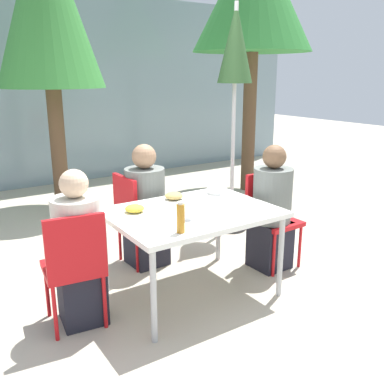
{
  "coord_description": "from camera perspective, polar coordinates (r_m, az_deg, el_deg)",
  "views": [
    {
      "loc": [
        -1.76,
        -2.67,
        1.76
      ],
      "look_at": [
        0.0,
        0.0,
        0.87
      ],
      "focal_mm": 40.0,
      "sensor_mm": 36.0,
      "label": 1
    }
  ],
  "objects": [
    {
      "name": "ground_plane",
      "position": [
        3.65,
        0.0,
        -13.29
      ],
      "size": [
        24.0,
        24.0,
        0.0
      ],
      "primitive_type": "plane",
      "color": "#B2A893"
    },
    {
      "name": "building_facade",
      "position": [
        7.27,
        -19.85,
        12.6
      ],
      "size": [
        10.0,
        0.2,
        3.0
      ],
      "color": "gray",
      "rests_on": "ground"
    },
    {
      "name": "dining_table",
      "position": [
        3.38,
        0.0,
        -3.36
      ],
      "size": [
        1.28,
        0.95,
        0.72
      ],
      "color": "white",
      "rests_on": "ground"
    },
    {
      "name": "chair_left",
      "position": [
        3.08,
        -15.39,
        -8.96
      ],
      "size": [
        0.44,
        0.44,
        0.87
      ],
      "rotation": [
        0.0,
        0.0,
        -0.12
      ],
      "color": "red",
      "rests_on": "ground"
    },
    {
      "name": "person_left",
      "position": [
        3.16,
        -14.83,
        -7.86
      ],
      "size": [
        0.34,
        0.34,
        1.14
      ],
      "rotation": [
        0.0,
        0.0,
        -0.12
      ],
      "color": "black",
      "rests_on": "ground"
    },
    {
      "name": "chair_right",
      "position": [
        4.07,
        10.23,
        -2.62
      ],
      "size": [
        0.41,
        0.41,
        0.87
      ],
      "rotation": [
        0.0,
        0.0,
        -3.11
      ],
      "color": "red",
      "rests_on": "ground"
    },
    {
      "name": "person_right",
      "position": [
        3.97,
        10.56,
        -2.58
      ],
      "size": [
        0.35,
        0.35,
        1.16
      ],
      "rotation": [
        0.0,
        0.0,
        -3.11
      ],
      "color": "black",
      "rests_on": "ground"
    },
    {
      "name": "chair_far",
      "position": [
        4.01,
        -7.54,
        -2.76
      ],
      "size": [
        0.42,
        0.42,
        0.87
      ],
      "rotation": [
        0.0,
        0.0,
        -1.52
      ],
      "color": "red",
      "rests_on": "ground"
    },
    {
      "name": "person_far",
      "position": [
        4.0,
        -6.2,
        -2.36
      ],
      "size": [
        0.37,
        0.37,
        1.15
      ],
      "rotation": [
        0.0,
        0.0,
        -1.52
      ],
      "color": "black",
      "rests_on": "ground"
    },
    {
      "name": "closed_umbrella",
      "position": [
        4.75,
        5.78,
        17.54
      ],
      "size": [
        0.38,
        0.38,
        2.47
      ],
      "color": "#333333",
      "rests_on": "ground"
    },
    {
      "name": "plate_0",
      "position": [
        3.3,
        -7.66,
        -2.45
      ],
      "size": [
        0.27,
        0.27,
        0.07
      ],
      "color": "white",
      "rests_on": "dining_table"
    },
    {
      "name": "plate_1",
      "position": [
        3.61,
        -2.42,
        -0.75
      ],
      "size": [
        0.28,
        0.28,
        0.07
      ],
      "color": "white",
      "rests_on": "dining_table"
    },
    {
      "name": "bottle",
      "position": [
        2.87,
        -1.52,
        -3.46
      ],
      "size": [
        0.06,
        0.06,
        0.22
      ],
      "color": "#B7751E",
      "rests_on": "dining_table"
    },
    {
      "name": "drinking_cup",
      "position": [
        3.14,
        -0.42,
        -2.87
      ],
      "size": [
        0.08,
        0.08,
        0.09
      ],
      "color": "white",
      "rests_on": "dining_table"
    },
    {
      "name": "salad_bowl",
      "position": [
        3.84,
        3.37,
        0.3
      ],
      "size": [
        0.18,
        0.18,
        0.06
      ],
      "color": "white",
      "rests_on": "dining_table"
    },
    {
      "name": "tree_behind_left",
      "position": [
        5.93,
        -18.89,
        22.79
      ],
      "size": [
        1.33,
        1.33,
        3.65
      ],
      "color": "brown",
      "rests_on": "ground"
    }
  ]
}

